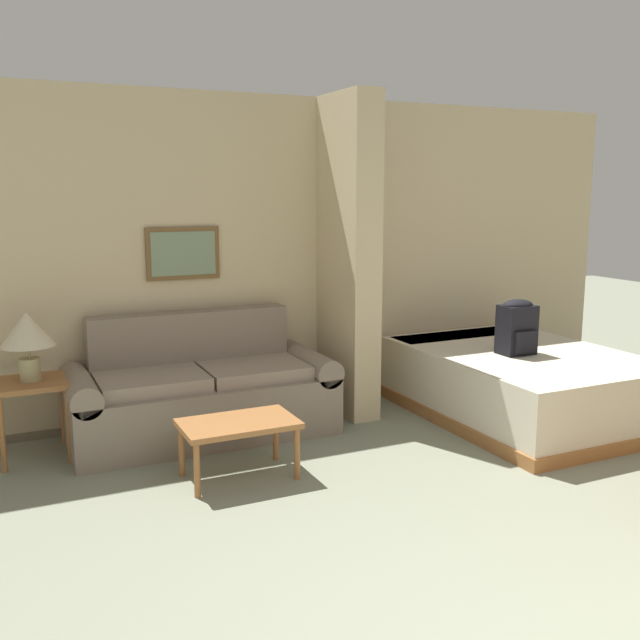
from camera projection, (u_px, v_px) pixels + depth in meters
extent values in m
cube|color=#CCB78E|center=(254.00, 256.00, 5.91)|extent=(7.32, 0.12, 2.60)
cube|color=#70644E|center=(259.00, 406.00, 6.08)|extent=(7.32, 0.02, 0.06)
cube|color=brown|center=(183.00, 253.00, 5.58)|extent=(0.58, 0.02, 0.41)
cube|color=gray|center=(184.00, 254.00, 5.57)|extent=(0.51, 0.01, 0.34)
cube|color=#CCB78E|center=(348.00, 257.00, 5.82)|extent=(0.24, 0.71, 2.60)
cube|color=gray|center=(203.00, 408.00, 5.39)|extent=(1.57, 0.84, 0.43)
cube|color=gray|center=(190.00, 341.00, 5.59)|extent=(1.57, 0.20, 0.48)
cube|color=gray|center=(82.00, 424.00, 5.02)|extent=(0.20, 0.84, 0.43)
cylinder|color=gray|center=(79.00, 389.00, 4.97)|extent=(0.22, 0.84, 0.22)
cube|color=gray|center=(309.00, 394.00, 5.76)|extent=(0.20, 0.84, 0.43)
cylinder|color=gray|center=(309.00, 363.00, 5.71)|extent=(0.22, 0.84, 0.22)
cube|color=gray|center=(151.00, 382.00, 5.13)|extent=(0.76, 0.60, 0.10)
cube|color=gray|center=(253.00, 370.00, 5.46)|extent=(0.76, 0.60, 0.10)
cube|color=#996033|center=(238.00, 424.00, 4.57)|extent=(0.74, 0.45, 0.04)
cylinder|color=#996033|center=(197.00, 470.00, 4.30)|extent=(0.04, 0.04, 0.35)
cylinder|color=#996033|center=(297.00, 453.00, 4.58)|extent=(0.04, 0.04, 0.35)
cylinder|color=#996033|center=(181.00, 450.00, 4.64)|extent=(0.04, 0.04, 0.35)
cylinder|color=#996033|center=(276.00, 436.00, 4.91)|extent=(0.04, 0.04, 0.35)
cube|color=#996033|center=(31.00, 383.00, 4.89)|extent=(0.48, 0.48, 0.04)
cylinder|color=#996033|center=(2.00, 435.00, 4.67)|extent=(0.04, 0.04, 0.52)
cylinder|color=#996033|center=(69.00, 426.00, 4.84)|extent=(0.04, 0.04, 0.52)
cylinder|color=#996033|center=(1.00, 417.00, 5.04)|extent=(0.04, 0.04, 0.52)
cylinder|color=#996033|center=(63.00, 410.00, 5.21)|extent=(0.04, 0.04, 0.52)
cylinder|color=tan|center=(30.00, 369.00, 4.87)|extent=(0.14, 0.14, 0.16)
cylinder|color=tan|center=(29.00, 352.00, 4.85)|extent=(0.02, 0.02, 0.09)
cone|color=beige|center=(27.00, 329.00, 4.82)|extent=(0.36, 0.36, 0.23)
cube|color=#996033|center=(520.00, 409.00, 5.91)|extent=(1.54, 2.07, 0.10)
cube|color=beige|center=(522.00, 378.00, 5.86)|extent=(1.50, 2.03, 0.44)
cube|color=white|center=(464.00, 339.00, 6.53)|extent=(1.38, 0.36, 0.10)
cube|color=black|center=(517.00, 330.00, 5.70)|extent=(0.28, 0.20, 0.40)
cube|color=black|center=(526.00, 342.00, 5.61)|extent=(0.21, 0.03, 0.17)
ellipsoid|color=black|center=(518.00, 305.00, 5.66)|extent=(0.26, 0.19, 0.10)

